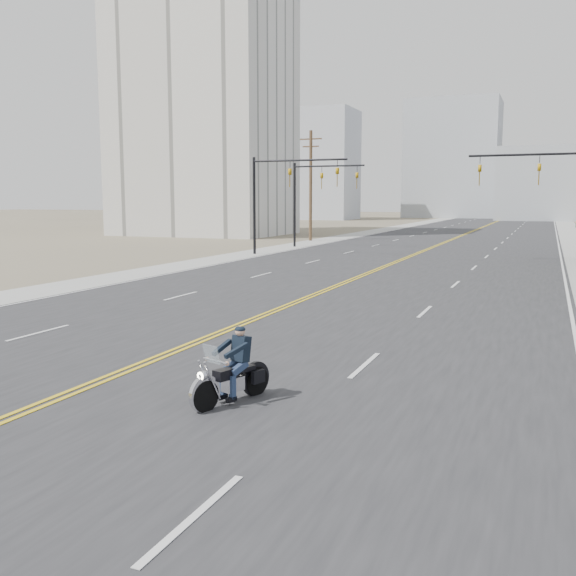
# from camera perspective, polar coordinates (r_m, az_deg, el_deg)

# --- Properties ---
(ground_plane) EXTENTS (400.00, 400.00, 0.00)m
(ground_plane) POSITION_cam_1_polar(r_m,az_deg,el_deg) (14.37, -17.60, -8.49)
(ground_plane) COLOR #776D56
(ground_plane) RESTS_ON ground
(road) EXTENTS (20.00, 200.00, 0.01)m
(road) POSITION_cam_1_polar(r_m,az_deg,el_deg) (81.14, 15.81, 4.75)
(road) COLOR #303033
(road) RESTS_ON ground
(sidewalk_left) EXTENTS (3.00, 200.00, 0.01)m
(sidewalk_left) POSITION_cam_1_polar(r_m,az_deg,el_deg) (83.19, 7.89, 5.04)
(sidewalk_left) COLOR #A5A5A0
(sidewalk_left) RESTS_ON ground
(sidewalk_right) EXTENTS (3.00, 200.00, 0.01)m
(sidewalk_right) POSITION_cam_1_polar(r_m,az_deg,el_deg) (80.69, 23.97, 4.36)
(sidewalk_right) COLOR #A5A5A0
(sidewalk_right) RESTS_ON ground
(traffic_mast_left) EXTENTS (7.10, 0.26, 7.00)m
(traffic_mast_left) POSITION_cam_1_polar(r_m,az_deg,el_deg) (46.17, -0.73, 9.06)
(traffic_mast_left) COLOR black
(traffic_mast_left) RESTS_ON ground
(traffic_mast_right) EXTENTS (7.10, 0.26, 7.00)m
(traffic_mast_right) POSITION_cam_1_polar(r_m,az_deg,el_deg) (42.56, 22.43, 8.58)
(traffic_mast_right) COLOR black
(traffic_mast_right) RESTS_ON ground
(traffic_mast_far) EXTENTS (6.10, 0.26, 7.00)m
(traffic_mast_far) POSITION_cam_1_polar(r_m,az_deg,el_deg) (53.74, 2.29, 8.81)
(traffic_mast_far) COLOR black
(traffic_mast_far) RESTS_ON ground
(utility_pole_left) EXTENTS (2.20, 0.30, 10.50)m
(utility_pole_left) POSITION_cam_1_polar(r_m,az_deg,el_deg) (62.36, 2.03, 9.23)
(utility_pole_left) COLOR brown
(utility_pole_left) RESTS_ON ground
(apartment_block) EXTENTS (18.00, 14.00, 30.00)m
(apartment_block) POSITION_cam_1_polar(r_m,az_deg,el_deg) (76.04, -7.51, 16.12)
(apartment_block) COLOR silver
(apartment_block) RESTS_ON ground
(haze_bldg_a) EXTENTS (14.00, 12.00, 22.00)m
(haze_bldg_a) POSITION_cam_1_polar(r_m,az_deg,el_deg) (133.20, 2.86, 10.86)
(haze_bldg_a) COLOR #B7BCC6
(haze_bldg_a) RESTS_ON ground
(haze_bldg_b) EXTENTS (18.00, 14.00, 14.00)m
(haze_bldg_b) POSITION_cam_1_polar(r_m,az_deg,el_deg) (135.59, 21.96, 8.56)
(haze_bldg_b) COLOR #ADB2B7
(haze_bldg_b) RESTS_ON ground
(haze_bldg_d) EXTENTS (20.00, 15.00, 26.00)m
(haze_bldg_d) POSITION_cam_1_polar(r_m,az_deg,el_deg) (152.27, 14.43, 11.00)
(haze_bldg_d) COLOR #ADB2B7
(haze_bldg_d) RESTS_ON ground
(haze_bldg_f) EXTENTS (12.00, 12.00, 16.00)m
(haze_bldg_f) POSITION_cam_1_polar(r_m,az_deg,el_deg) (152.45, -0.66, 9.35)
(haze_bldg_f) COLOR #ADB2B7
(haze_bldg_f) RESTS_ON ground
(motorcyclist) EXTENTS (1.40, 2.08, 1.50)m
(motorcyclist) POSITION_cam_1_polar(r_m,az_deg,el_deg) (12.58, -5.09, -6.92)
(motorcyclist) COLOR black
(motorcyclist) RESTS_ON ground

